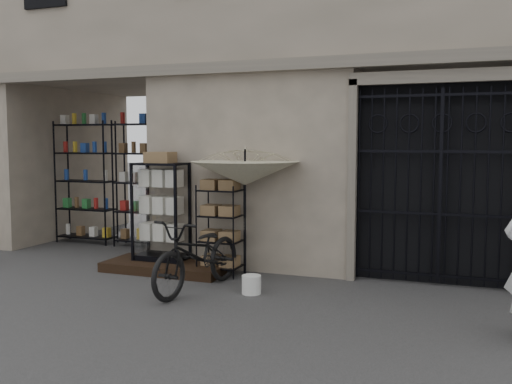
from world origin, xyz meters
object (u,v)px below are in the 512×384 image
at_px(market_umbrella, 245,167).
at_px(bicycle, 199,290).
at_px(display_cabinet, 161,216).
at_px(wire_rack, 220,231).
at_px(white_bucket, 251,285).

relative_size(market_umbrella, bicycle, 1.20).
bearing_deg(display_cabinet, bicycle, -42.09).
relative_size(display_cabinet, bicycle, 0.87).
xyz_separation_m(display_cabinet, bicycle, (1.19, -1.04, -0.87)).
height_order(display_cabinet, market_umbrella, market_umbrella).
distance_m(wire_rack, white_bucket, 1.36).
bearing_deg(display_cabinet, white_bucket, -26.76).
xyz_separation_m(market_umbrella, bicycle, (-0.30, -1.00, -1.71)).
bearing_deg(white_bucket, display_cabinet, 154.33).
bearing_deg(white_bucket, wire_rack, 134.12).
xyz_separation_m(wire_rack, bicycle, (0.11, -0.99, -0.70)).
bearing_deg(market_umbrella, display_cabinet, 178.53).
bearing_deg(market_umbrella, bicycle, -106.90).
bearing_deg(display_cabinet, wire_rack, -3.76).
xyz_separation_m(market_umbrella, white_bucket, (0.45, -0.90, -1.58)).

